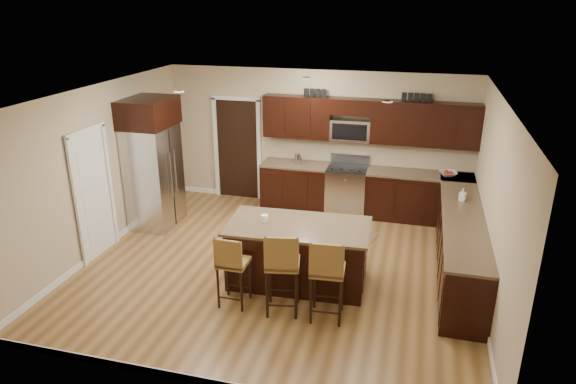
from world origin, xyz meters
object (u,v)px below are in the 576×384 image
(island, at_px, (298,255))
(stool_left, at_px, (232,263))
(stool_mid, at_px, (282,264))
(stool_right, at_px, (327,271))
(range, at_px, (347,190))
(refrigerator, at_px, (153,162))

(island, xyz_separation_m, stool_left, (-0.70, -0.84, 0.22))
(stool_mid, height_order, stool_right, stool_mid)
(stool_mid, distance_m, stool_right, 0.59)
(range, xyz_separation_m, stool_left, (-1.00, -3.65, 0.18))
(stool_left, relative_size, stool_mid, 0.88)
(range, relative_size, refrigerator, 0.47)
(stool_left, bearing_deg, refrigerator, 137.39)
(range, xyz_separation_m, stool_right, (0.29, -3.65, 0.25))
(range, bearing_deg, stool_right, -85.40)
(stool_right, xyz_separation_m, refrigerator, (-3.59, 2.20, 0.48))
(refrigerator, bearing_deg, stool_left, -43.63)
(stool_left, bearing_deg, stool_mid, 0.45)
(stool_left, xyz_separation_m, stool_mid, (0.70, -0.01, 0.09))
(range, height_order, refrigerator, refrigerator)
(island, distance_m, stool_left, 1.12)
(stool_left, bearing_deg, island, 51.09)
(stool_right, bearing_deg, stool_left, 175.04)
(range, distance_m, stool_mid, 3.68)
(island, xyz_separation_m, refrigerator, (-3.01, 1.35, 0.77))
(stool_left, height_order, refrigerator, refrigerator)
(stool_right, height_order, refrigerator, refrigerator)
(stool_left, bearing_deg, stool_right, 0.72)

